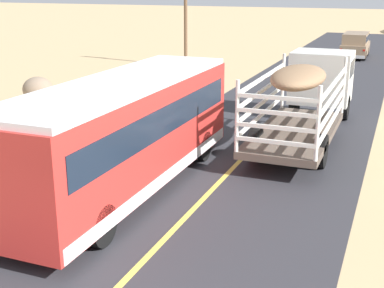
# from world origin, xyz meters

# --- Properties ---
(livestock_truck) EXTENTS (2.53, 9.70, 3.02)m
(livestock_truck) POSITION_xyz_m (1.50, 16.04, 1.79)
(livestock_truck) COLOR silver
(livestock_truck) RESTS_ON road_surface
(bus) EXTENTS (2.54, 10.00, 3.21)m
(bus) POSITION_xyz_m (-2.31, 7.54, 1.75)
(bus) COLOR red
(bus) RESTS_ON road_surface
(car_far) EXTENTS (1.90, 4.62, 1.93)m
(car_far) POSITION_xyz_m (1.10, 38.70, 1.09)
(car_far) COLOR #8C7259
(car_far) RESTS_ON road_surface
(power_pole_mid) EXTENTS (2.20, 0.24, 7.04)m
(power_pole_mid) POSITION_xyz_m (-9.65, 29.78, 3.80)
(power_pole_mid) COLOR brown
(power_pole_mid) RESTS_ON ground
(boulder_mid_field) EXTENTS (1.53, 1.44, 1.27)m
(boulder_mid_field) POSITION_xyz_m (-12.01, 16.21, 0.64)
(boulder_mid_field) COLOR #84705B
(boulder_mid_field) RESTS_ON ground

